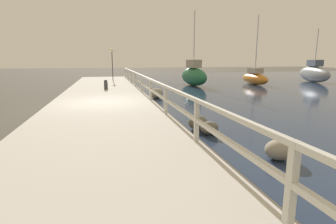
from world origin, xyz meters
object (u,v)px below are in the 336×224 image
object	(u,v)px
dock_lamp	(112,55)
sailboat_gray	(314,73)
sailboat_green	(194,75)
sailboat_orange	(255,78)
mooring_bollard	(106,85)

from	to	relation	value
dock_lamp	sailboat_gray	world-z (taller)	sailboat_gray
sailboat_gray	sailboat_green	distance (m)	12.65
dock_lamp	sailboat_orange	world-z (taller)	sailboat_orange
sailboat_green	dock_lamp	bearing A→B (deg)	145.94
dock_lamp	sailboat_green	xyz separation A→B (m)	(6.61, -3.39, -1.68)
mooring_bollard	dock_lamp	bearing A→B (deg)	85.06
mooring_bollard	sailboat_orange	bearing A→B (deg)	16.09
dock_lamp	sailboat_gray	bearing A→B (deg)	-7.97
mooring_bollard	sailboat_gray	size ratio (longest dim) A/B	0.11
mooring_bollard	dock_lamp	xyz separation A→B (m)	(0.64, 7.41, 1.94)
sailboat_gray	sailboat_orange	distance (m)	7.12
sailboat_gray	mooring_bollard	bearing A→B (deg)	-150.12
dock_lamp	sailboat_orange	bearing A→B (deg)	-16.91
mooring_bollard	sailboat_gray	xyz separation A→B (m)	(19.89, 4.72, 0.25)
mooring_bollard	sailboat_gray	world-z (taller)	sailboat_gray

